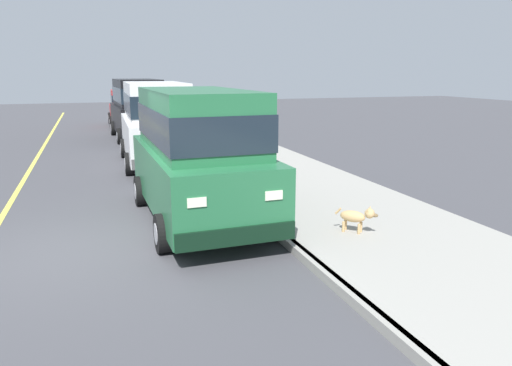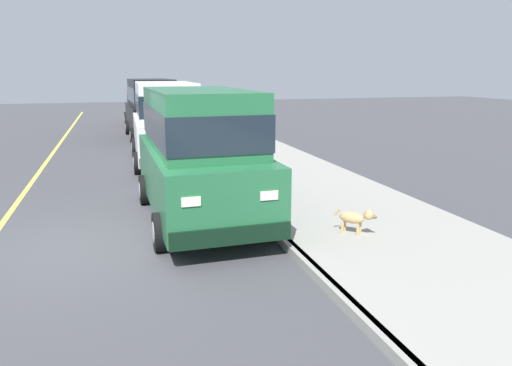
% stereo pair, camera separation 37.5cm
% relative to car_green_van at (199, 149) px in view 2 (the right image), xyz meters
% --- Properties ---
extents(ground_plane, '(80.00, 80.00, 0.00)m').
position_rel_car_green_van_xyz_m(ground_plane, '(-2.11, -0.98, -1.39)').
color(ground_plane, '#424247').
extents(curb, '(0.16, 64.00, 0.14)m').
position_rel_car_green_van_xyz_m(curb, '(1.09, -0.98, -1.32)').
color(curb, gray).
rests_on(curb, ground).
extents(sidewalk, '(3.60, 64.00, 0.14)m').
position_rel_car_green_van_xyz_m(sidewalk, '(2.89, -0.98, -1.32)').
color(sidewalk, '#99968E').
rests_on(sidewalk, ground).
extents(car_green_van, '(2.20, 4.94, 2.52)m').
position_rel_car_green_van_xyz_m(car_green_van, '(0.00, 0.00, 0.00)').
color(car_green_van, '#23663D').
rests_on(car_green_van, ground).
extents(car_white_van, '(2.21, 4.94, 2.52)m').
position_rel_car_green_van_xyz_m(car_white_van, '(0.02, 6.22, 0.00)').
color(car_white_van, white).
rests_on(car_white_van, ground).
extents(car_black_van, '(2.26, 4.97, 2.52)m').
position_rel_car_green_van_xyz_m(car_black_van, '(0.05, 12.49, 0.00)').
color(car_black_van, black).
rests_on(car_black_van, ground).
extents(car_red_hatchback, '(1.99, 3.82, 1.88)m').
position_rel_car_green_van_xyz_m(car_red_hatchback, '(-0.04, 17.86, -0.42)').
color(car_red_hatchback, red).
rests_on(car_red_hatchback, ground).
extents(dog_tan, '(0.56, 0.58, 0.49)m').
position_rel_car_green_van_xyz_m(dog_tan, '(2.30, -2.01, -0.97)').
color(dog_tan, tan).
rests_on(dog_tan, sidewalk).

